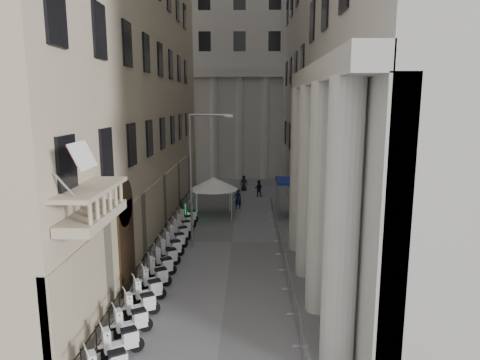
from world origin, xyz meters
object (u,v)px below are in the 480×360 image
Objects in this scene: security_tent at (215,184)px; street_lamp at (196,169)px; info_kiosk at (183,211)px; pedestrian_a at (238,199)px; pedestrian_b at (259,188)px.

security_tent is 0.46× the size of street_lamp.
street_lamp is 7.28m from info_kiosk.
pedestrian_a is at bearing 53.74° from security_tent.
info_kiosk is (-1.81, 5.69, -4.17)m from street_lamp.
street_lamp reaches higher than info_kiosk.
security_tent is at bearing 29.18° from pedestrian_a.
pedestrian_b is at bearing 78.98° from street_lamp.
pedestrian_b is at bearing -135.18° from pedestrian_a.
security_tent is 8.53m from pedestrian_b.
pedestrian_a is 5.41m from pedestrian_b.
security_tent reaches higher than info_kiosk.
security_tent reaches higher than pedestrian_b.
security_tent is at bearing 90.39° from street_lamp.
pedestrian_b is at bearing 63.85° from security_tent.
info_kiosk is at bearing 64.48° from pedestrian_b.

